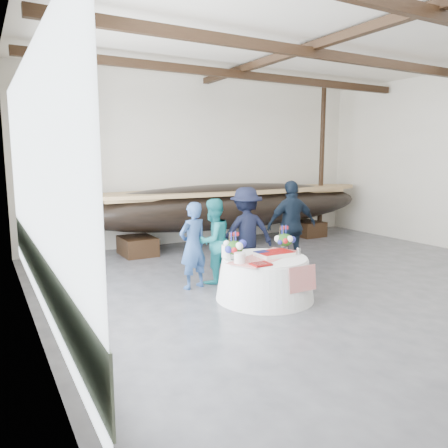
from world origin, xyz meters
TOP-DOWN VIEW (x-y plane):
  - floor at (0.00, 0.00)m, footprint 10.00×12.00m
  - wall_back at (0.00, 6.00)m, footprint 10.00×0.02m
  - wall_left at (-5.00, 0.00)m, footprint 0.02×12.00m
  - ceiling at (0.00, 0.00)m, footprint 10.00×12.00m
  - pavilion_structure at (0.00, 0.86)m, footprint 9.80×11.76m
  - open_bay at (-4.95, 1.00)m, footprint 0.03×7.00m
  - longboat_display at (0.35, 5.10)m, footprint 8.81×1.76m
  - banquet_table at (-1.47, 0.86)m, footprint 1.65×1.65m
  - tabletop_items at (-1.50, 0.97)m, footprint 1.62×1.13m
  - guest_woman_blue at (-2.27, 1.98)m, footprint 0.65×0.50m
  - guest_woman_teal at (-1.78, 2.12)m, footprint 0.92×0.81m
  - guest_man_left at (-1.01, 2.19)m, footprint 1.24×0.84m
  - guest_man_right at (0.10, 2.16)m, footprint 1.17×0.64m

SIDE VIEW (x-z plane):
  - floor at x=0.00m, z-range -0.01..0.01m
  - banquet_table at x=-1.47m, z-range 0.00..0.71m
  - guest_woman_blue at x=-2.27m, z-range 0.00..1.58m
  - guest_woman_teal at x=-1.78m, z-range 0.00..1.60m
  - tabletop_items at x=-1.50m, z-range 0.66..1.06m
  - guest_man_left at x=-1.01m, z-range 0.00..1.79m
  - guest_man_right at x=0.10m, z-range 0.00..1.89m
  - longboat_display at x=0.35m, z-range 0.23..1.88m
  - open_bay at x=-4.95m, z-range 0.23..3.43m
  - wall_back at x=0.00m, z-range 0.00..4.50m
  - wall_left at x=-5.00m, z-range 0.00..4.50m
  - pavilion_structure at x=0.00m, z-range 1.75..6.25m
  - ceiling at x=0.00m, z-range 4.50..4.50m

